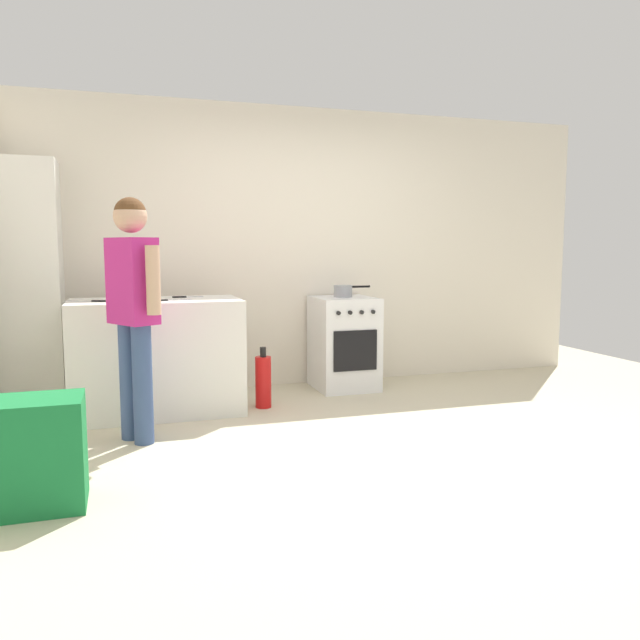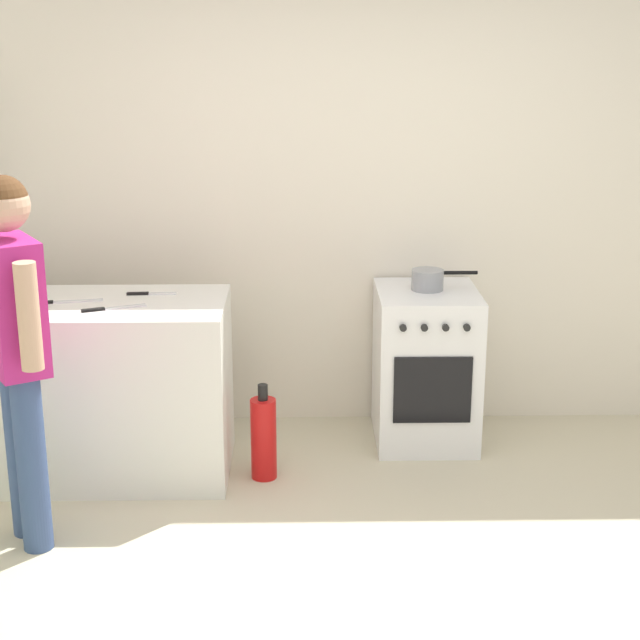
{
  "view_description": "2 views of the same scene",
  "coord_description": "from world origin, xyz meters",
  "px_view_note": "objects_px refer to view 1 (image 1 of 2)",
  "views": [
    {
      "loc": [
        -1.59,
        -3.81,
        1.3
      ],
      "look_at": [
        -0.19,
        0.6,
        0.77
      ],
      "focal_mm": 35.0,
      "sensor_mm": 36.0,
      "label": 1
    },
    {
      "loc": [
        -0.32,
        -3.46,
        2.18
      ],
      "look_at": [
        -0.24,
        0.65,
        0.97
      ],
      "focal_mm": 55.0,
      "sensor_mm": 36.0,
      "label": 2
    }
  ],
  "objects_px": {
    "pot": "(343,291)",
    "fire_extinguisher": "(263,381)",
    "recycling_crate_upper": "(28,427)",
    "oven_left": "(344,343)",
    "knife_carving": "(87,301)",
    "knife_utility": "(187,297)",
    "person": "(133,298)",
    "recycling_crate_lower": "(31,481)",
    "knife_bread": "(136,300)",
    "knife_chef": "(171,300)",
    "larder_cabinet": "(30,286)"
  },
  "relations": [
    {
      "from": "pot",
      "to": "fire_extinguisher",
      "type": "distance_m",
      "value": 1.22
    },
    {
      "from": "recycling_crate_upper",
      "to": "oven_left",
      "type": "bearing_deg",
      "value": 40.85
    },
    {
      "from": "knife_carving",
      "to": "recycling_crate_upper",
      "type": "relative_size",
      "value": 0.6
    },
    {
      "from": "knife_utility",
      "to": "knife_carving",
      "type": "xyz_separation_m",
      "value": [
        -0.75,
        -0.18,
        -0.0
      ]
    },
    {
      "from": "person",
      "to": "recycling_crate_upper",
      "type": "distance_m",
      "value": 1.25
    },
    {
      "from": "knife_carving",
      "to": "recycling_crate_lower",
      "type": "height_order",
      "value": "knife_carving"
    },
    {
      "from": "knife_utility",
      "to": "knife_bread",
      "type": "height_order",
      "value": "same"
    },
    {
      "from": "fire_extinguisher",
      "to": "knife_carving",
      "type": "bearing_deg",
      "value": 177.02
    },
    {
      "from": "knife_chef",
      "to": "person",
      "type": "distance_m",
      "value": 0.67
    },
    {
      "from": "person",
      "to": "recycling_crate_upper",
      "type": "relative_size",
      "value": 3.13
    },
    {
      "from": "knife_carving",
      "to": "recycling_crate_upper",
      "type": "distance_m",
      "value": 1.76
    },
    {
      "from": "oven_left",
      "to": "knife_chef",
      "type": "relative_size",
      "value": 2.84
    },
    {
      "from": "knife_chef",
      "to": "recycling_crate_upper",
      "type": "height_order",
      "value": "knife_chef"
    },
    {
      "from": "pot",
      "to": "fire_extinguisher",
      "type": "xyz_separation_m",
      "value": [
        -0.87,
        -0.5,
        -0.69
      ]
    },
    {
      "from": "larder_cabinet",
      "to": "person",
      "type": "bearing_deg",
      "value": -57.23
    },
    {
      "from": "knife_carving",
      "to": "fire_extinguisher",
      "type": "bearing_deg",
      "value": -2.98
    },
    {
      "from": "person",
      "to": "knife_carving",
      "type": "bearing_deg",
      "value": 114.96
    },
    {
      "from": "oven_left",
      "to": "knife_chef",
      "type": "height_order",
      "value": "knife_chef"
    },
    {
      "from": "knife_chef",
      "to": "larder_cabinet",
      "type": "distance_m",
      "value": 1.22
    },
    {
      "from": "oven_left",
      "to": "knife_utility",
      "type": "bearing_deg",
      "value": -170.89
    },
    {
      "from": "pot",
      "to": "knife_bread",
      "type": "relative_size",
      "value": 1.01
    },
    {
      "from": "pot",
      "to": "knife_utility",
      "type": "distance_m",
      "value": 1.47
    },
    {
      "from": "knife_bread",
      "to": "oven_left",
      "type": "bearing_deg",
      "value": 11.57
    },
    {
      "from": "pot",
      "to": "knife_carving",
      "type": "bearing_deg",
      "value": -168.84
    },
    {
      "from": "knife_utility",
      "to": "larder_cabinet",
      "type": "relative_size",
      "value": 0.13
    },
    {
      "from": "oven_left",
      "to": "knife_utility",
      "type": "xyz_separation_m",
      "value": [
        -1.45,
        -0.23,
        0.48
      ]
    },
    {
      "from": "person",
      "to": "larder_cabinet",
      "type": "height_order",
      "value": "larder_cabinet"
    },
    {
      "from": "oven_left",
      "to": "recycling_crate_upper",
      "type": "height_order",
      "value": "oven_left"
    },
    {
      "from": "recycling_crate_upper",
      "to": "knife_bread",
      "type": "bearing_deg",
      "value": 71.69
    },
    {
      "from": "pot",
      "to": "recycling_crate_lower",
      "type": "bearing_deg",
      "value": -138.83
    },
    {
      "from": "fire_extinguisher",
      "to": "recycling_crate_lower",
      "type": "relative_size",
      "value": 0.96
    },
    {
      "from": "oven_left",
      "to": "pot",
      "type": "xyz_separation_m",
      "value": [
        0.0,
        0.03,
        0.48
      ]
    },
    {
      "from": "knife_chef",
      "to": "knife_carving",
      "type": "bearing_deg",
      "value": 171.42
    },
    {
      "from": "knife_utility",
      "to": "knife_carving",
      "type": "distance_m",
      "value": 0.77
    },
    {
      "from": "knife_carving",
      "to": "recycling_crate_lower",
      "type": "relative_size",
      "value": 0.6
    },
    {
      "from": "oven_left",
      "to": "recycling_crate_upper",
      "type": "distance_m",
      "value": 3.19
    },
    {
      "from": "oven_left",
      "to": "fire_extinguisher",
      "type": "height_order",
      "value": "oven_left"
    },
    {
      "from": "person",
      "to": "fire_extinguisher",
      "type": "height_order",
      "value": "person"
    },
    {
      "from": "pot",
      "to": "knife_bread",
      "type": "xyz_separation_m",
      "value": [
        -1.85,
        -0.4,
        -0.0
      ]
    },
    {
      "from": "recycling_crate_upper",
      "to": "fire_extinguisher",
      "type": "bearing_deg",
      "value": 46.21
    },
    {
      "from": "knife_utility",
      "to": "person",
      "type": "bearing_deg",
      "value": -116.43
    },
    {
      "from": "knife_bread",
      "to": "knife_chef",
      "type": "distance_m",
      "value": 0.28
    },
    {
      "from": "knife_bread",
      "to": "knife_chef",
      "type": "xyz_separation_m",
      "value": [
        0.26,
        -0.12,
        0.0
      ]
    },
    {
      "from": "fire_extinguisher",
      "to": "larder_cabinet",
      "type": "height_order",
      "value": "larder_cabinet"
    },
    {
      "from": "fire_extinguisher",
      "to": "pot",
      "type": "bearing_deg",
      "value": 29.98
    },
    {
      "from": "knife_bread",
      "to": "person",
      "type": "relative_size",
      "value": 0.21
    },
    {
      "from": "knife_utility",
      "to": "recycling_crate_lower",
      "type": "bearing_deg",
      "value": -117.48
    },
    {
      "from": "recycling_crate_lower",
      "to": "larder_cabinet",
      "type": "bearing_deg",
      "value": 96.28
    },
    {
      "from": "knife_bread",
      "to": "recycling_crate_upper",
      "type": "distance_m",
      "value": 1.86
    },
    {
      "from": "knife_utility",
      "to": "recycling_crate_upper",
      "type": "bearing_deg",
      "value": -117.48
    }
  ]
}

